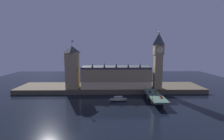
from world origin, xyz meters
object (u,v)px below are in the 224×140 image
(car_northbound_lead, at_px, (150,92))
(pedestrian_near_rail, at_px, (152,98))
(street_lamp_near, at_px, (153,95))
(boat_upstream, at_px, (118,99))
(car_southbound_lead, at_px, (161,97))
(street_lamp_far, at_px, (145,87))
(pedestrian_far_rail, at_px, (146,90))
(clock_tower, at_px, (158,59))
(victoria_tower, at_px, (72,67))
(car_southbound_trail, at_px, (156,92))
(pedestrian_mid_walk, at_px, (162,95))
(street_lamp_mid, at_px, (161,90))

(car_northbound_lead, height_order, pedestrian_near_rail, pedestrian_near_rail)
(street_lamp_near, height_order, boat_upstream, street_lamp_near)
(car_southbound_lead, bearing_deg, street_lamp_far, 110.22)
(car_southbound_lead, height_order, pedestrian_far_rail, pedestrian_far_rail)
(clock_tower, height_order, pedestrian_far_rail, clock_tower)
(clock_tower, bearing_deg, victoria_tower, 178.42)
(victoria_tower, relative_size, car_southbound_trail, 12.43)
(pedestrian_mid_walk, distance_m, pedestrian_far_rail, 20.68)
(boat_upstream, bearing_deg, car_southbound_trail, 7.12)
(car_southbound_trail, bearing_deg, pedestrian_near_rail, -114.27)
(victoria_tower, height_order, street_lamp_mid, victoria_tower)
(car_southbound_lead, relative_size, boat_upstream, 0.24)
(street_lamp_mid, relative_size, boat_upstream, 0.40)
(boat_upstream, bearing_deg, victoria_tower, 147.76)
(car_southbound_trail, xyz_separation_m, pedestrian_near_rail, (-8.58, -19.02, 0.27))
(car_northbound_lead, distance_m, street_lamp_mid, 12.53)
(street_lamp_near, distance_m, street_lamp_mid, 19.15)
(car_northbound_lead, xyz_separation_m, pedestrian_mid_walk, (8.58, -11.10, 0.23))
(car_southbound_trail, xyz_separation_m, pedestrian_far_rail, (-8.58, 8.00, 0.16))
(car_northbound_lead, distance_m, pedestrian_far_rail, 6.77)
(car_southbound_trail, bearing_deg, street_lamp_mid, -61.46)
(street_lamp_mid, height_order, street_lamp_far, street_lamp_mid)
(car_southbound_lead, distance_m, street_lamp_far, 26.24)
(street_lamp_near, bearing_deg, pedestrian_far_rail, 89.20)
(car_southbound_trail, bearing_deg, pedestrian_mid_walk, -72.79)
(pedestrian_near_rail, height_order, street_lamp_near, street_lamp_near)
(clock_tower, distance_m, victoria_tower, 98.12)
(victoria_tower, bearing_deg, car_northbound_lead, -17.04)
(car_northbound_lead, height_order, car_southbound_lead, car_southbound_lead)
(pedestrian_near_rail, distance_m, street_lamp_far, 27.97)
(car_southbound_trail, bearing_deg, street_lamp_far, 135.81)
(boat_upstream, bearing_deg, pedestrian_far_rail, 23.35)
(street_lamp_far, bearing_deg, street_lamp_near, -90.00)
(pedestrian_near_rail, relative_size, street_lamp_mid, 0.25)
(pedestrian_near_rail, relative_size, street_lamp_far, 0.25)
(car_southbound_trail, height_order, street_lamp_far, street_lamp_far)
(pedestrian_far_rail, relative_size, boat_upstream, 0.09)
(street_lamp_far, bearing_deg, pedestrian_mid_walk, -56.61)
(clock_tower, bearing_deg, car_southbound_lead, -101.76)
(car_southbound_lead, xyz_separation_m, street_lamp_mid, (3.26, 9.66, 3.80))
(clock_tower, xyz_separation_m, street_lamp_far, (-17.40, -16.04, -28.29))
(car_southbound_lead, relative_size, street_lamp_mid, 0.60)
(pedestrian_mid_walk, bearing_deg, pedestrian_far_rail, 123.57)
(victoria_tower, bearing_deg, street_lamp_near, -30.98)
(pedestrian_near_rail, bearing_deg, car_northbound_lead, 82.21)
(victoria_tower, xyz_separation_m, street_lamp_far, (80.22, -18.72, -18.77))
(street_lamp_near, bearing_deg, street_lamp_far, 90.00)
(car_northbound_lead, relative_size, pedestrian_far_rail, 2.59)
(victoria_tower, height_order, pedestrian_near_rail, victoria_tower)
(victoria_tower, bearing_deg, clock_tower, -1.58)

